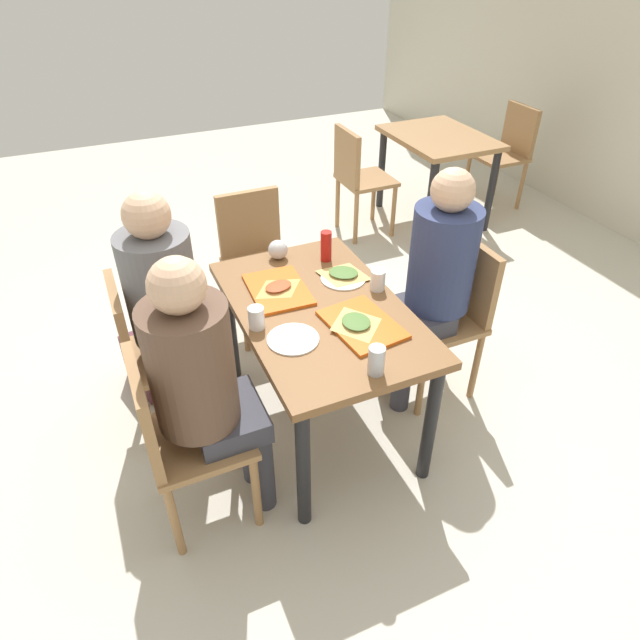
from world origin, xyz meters
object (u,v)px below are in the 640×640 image
Objects in this scene: paper_plate_center at (343,278)px; background_table at (438,150)px; chair_far_side at (451,308)px; paper_plate_near_edge at (293,339)px; pizza_slice_a at (278,287)px; handbag at (148,365)px; chair_near_right at (176,434)px; tray_red_near at (278,289)px; tray_red_far at (362,324)px; chair_left_end at (256,253)px; plastic_cup_b at (256,318)px; person_in_red at (172,299)px; soda_can at (376,360)px; pizza_slice_c at (343,273)px; person_in_brown_jacket at (203,378)px; condiment_bottle at (326,246)px; chair_near_left at (150,349)px; background_chair_far at (508,149)px; pizza_slice_b at (356,323)px; background_chair_near at (357,174)px; foil_bundle at (278,250)px; person_far_side at (434,273)px; main_table at (320,325)px; plastic_cup_a at (378,280)px.

background_table is at bearing 134.98° from paper_plate_center.
paper_plate_near_edge is (0.17, -0.95, 0.22)m from chair_far_side.
chair_far_side is 2.15m from background_table.
paper_plate_near_edge is (0.35, -0.40, 0.00)m from paper_plate_center.
handbag is (-0.44, -0.64, -0.61)m from pizza_slice_a.
chair_near_right is 0.60m from paper_plate_near_edge.
tray_red_near is 0.47m from tray_red_far.
background_table is (-1.66, 1.67, -0.13)m from paper_plate_center.
pizza_slice_a is at bearing 168.89° from paper_plate_near_edge.
plastic_cup_b is (0.99, -0.31, 0.26)m from chair_left_end.
tray_red_far is at bearing 55.39° from person_in_red.
background_table is (-1.20, 2.63, 0.46)m from handbag.
soda_can reaches higher than paper_plate_center.
tray_red_near is 1.34× the size of pizza_slice_c.
paper_plate_center is at bearing 119.95° from person_in_brown_jacket.
chair_far_side is 3.91× the size of pizza_slice_a.
pizza_slice_a is 0.38m from condiment_bottle.
paper_plate_near_edge is 1.38× the size of condiment_bottle.
chair_near_left reaches higher than pizza_slice_c.
chair_near_left is 0.60m from plastic_cup_b.
background_chair_far is at bearing 124.53° from pizza_slice_c.
background_table is (-1.46, 1.67, -0.20)m from condiment_bottle.
tray_red_far is at bearing 96.94° from person_in_brown_jacket.
pizza_slice_c is at bearing 161.74° from pizza_slice_b.
chair_near_left is 1.01m from chair_left_end.
person_in_brown_jacket is 2.76m from background_chair_near.
foil_bundle is (-0.12, -0.22, -0.03)m from condiment_bottle.
paper_plate_near_edge is at bearing 102.00° from chair_near_right.
pizza_slice_c reaches higher than handbag.
person_in_red is 1.25m from person_far_side.
chair_far_side reaches higher than soda_can.
background_chair_near is (-2.04, 1.05, -0.24)m from pizza_slice_b.
main_table is 1.34× the size of chair_far_side.
background_table is at bearing 139.30° from plastic_cup_a.
person_far_side is 1.42× the size of background_table.
pizza_slice_a is at bearing -147.04° from main_table.
chair_near_right is 0.82m from pizza_slice_a.
condiment_bottle is at bearing 152.09° from main_table.
background_chair_far is (-1.84, 1.99, -0.25)m from person_far_side.
paper_plate_near_edge is 2.89m from background_table.
handbag is (-0.61, -1.07, -0.63)m from plastic_cup_a.
tray_red_near is at bearing -152.87° from pizza_slice_b.
soda_can is 0.14× the size of background_chair_near.
chair_near_left is 4.13× the size of pizza_slice_b.
condiment_bottle is at bearing -58.66° from background_chair_far.
tray_red_near is 0.02m from pizza_slice_a.
chair_near_left is 1.41m from person_far_side.
pizza_slice_a reaches higher than tray_red_near.
paper_plate_center is at bearing 14.21° from chair_left_end.
condiment_bottle is at bearing 168.33° from pizza_slice_b.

